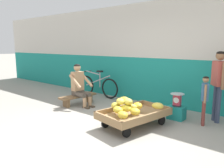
{
  "coord_description": "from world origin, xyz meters",
  "views": [
    {
      "loc": [
        2.97,
        -2.88,
        1.65
      ],
      "look_at": [
        -0.33,
        1.05,
        0.75
      ],
      "focal_mm": 35.48,
      "sensor_mm": 36.0,
      "label": 1
    }
  ],
  "objects_px": {
    "plastic_crate": "(176,113)",
    "low_bench": "(78,98)",
    "weighing_scale": "(177,100)",
    "customer_child": "(205,95)",
    "vendor_seated": "(80,85)",
    "bicycle_near_left": "(98,86)",
    "banana_cart": "(134,115)",
    "customer_adult": "(219,79)"
  },
  "relations": [
    {
      "from": "low_bench",
      "to": "customer_child",
      "type": "relative_size",
      "value": 1.09
    },
    {
      "from": "vendor_seated",
      "to": "bicycle_near_left",
      "type": "distance_m",
      "value": 1.18
    },
    {
      "from": "banana_cart",
      "to": "weighing_scale",
      "type": "bearing_deg",
      "value": 63.88
    },
    {
      "from": "low_bench",
      "to": "banana_cart",
      "type": "bearing_deg",
      "value": -10.3
    },
    {
      "from": "plastic_crate",
      "to": "vendor_seated",
      "type": "bearing_deg",
      "value": -166.97
    },
    {
      "from": "low_bench",
      "to": "bicycle_near_left",
      "type": "bearing_deg",
      "value": 104.37
    },
    {
      "from": "banana_cart",
      "to": "customer_child",
      "type": "height_order",
      "value": "customer_child"
    },
    {
      "from": "low_bench",
      "to": "customer_adult",
      "type": "distance_m",
      "value": 3.6
    },
    {
      "from": "banana_cart",
      "to": "weighing_scale",
      "type": "distance_m",
      "value": 1.11
    },
    {
      "from": "low_bench",
      "to": "customer_adult",
      "type": "bearing_deg",
      "value": 16.24
    },
    {
      "from": "banana_cart",
      "to": "vendor_seated",
      "type": "xyz_separation_m",
      "value": [
        -2.08,
        0.39,
        0.33
      ]
    },
    {
      "from": "customer_adult",
      "to": "banana_cart",
      "type": "bearing_deg",
      "value": -131.18
    },
    {
      "from": "low_bench",
      "to": "bicycle_near_left",
      "type": "relative_size",
      "value": 0.68
    },
    {
      "from": "vendor_seated",
      "to": "bicycle_near_left",
      "type": "relative_size",
      "value": 0.69
    },
    {
      "from": "vendor_seated",
      "to": "customer_adult",
      "type": "relative_size",
      "value": 0.75
    },
    {
      "from": "plastic_crate",
      "to": "customer_child",
      "type": "relative_size",
      "value": 0.35
    },
    {
      "from": "customer_adult",
      "to": "plastic_crate",
      "type": "bearing_deg",
      "value": -151.34
    },
    {
      "from": "plastic_crate",
      "to": "low_bench",
      "type": "bearing_deg",
      "value": -167.5
    },
    {
      "from": "plastic_crate",
      "to": "weighing_scale",
      "type": "bearing_deg",
      "value": -90.0
    },
    {
      "from": "plastic_crate",
      "to": "customer_child",
      "type": "height_order",
      "value": "customer_child"
    },
    {
      "from": "plastic_crate",
      "to": "customer_child",
      "type": "distance_m",
      "value": 0.76
    },
    {
      "from": "banana_cart",
      "to": "customer_child",
      "type": "xyz_separation_m",
      "value": [
        1.07,
        0.98,
        0.4
      ]
    },
    {
      "from": "weighing_scale",
      "to": "customer_child",
      "type": "height_order",
      "value": "customer_child"
    },
    {
      "from": "low_bench",
      "to": "weighing_scale",
      "type": "bearing_deg",
      "value": 12.47
    },
    {
      "from": "vendor_seated",
      "to": "customer_adult",
      "type": "height_order",
      "value": "customer_adult"
    },
    {
      "from": "low_bench",
      "to": "customer_child",
      "type": "height_order",
      "value": "customer_child"
    },
    {
      "from": "bicycle_near_left",
      "to": "customer_child",
      "type": "xyz_separation_m",
      "value": [
        3.52,
        -0.5,
        0.29
      ]
    },
    {
      "from": "bicycle_near_left",
      "to": "customer_child",
      "type": "bearing_deg",
      "value": -8.14
    },
    {
      "from": "banana_cart",
      "to": "bicycle_near_left",
      "type": "xyz_separation_m",
      "value": [
        -2.45,
        1.49,
        0.11
      ]
    },
    {
      "from": "weighing_scale",
      "to": "vendor_seated",
      "type": "bearing_deg",
      "value": -166.99
    },
    {
      "from": "vendor_seated",
      "to": "plastic_crate",
      "type": "xyz_separation_m",
      "value": [
        2.57,
        0.59,
        -0.42
      ]
    },
    {
      "from": "low_bench",
      "to": "vendor_seated",
      "type": "height_order",
      "value": "vendor_seated"
    },
    {
      "from": "banana_cart",
      "to": "bicycle_near_left",
      "type": "distance_m",
      "value": 2.87
    },
    {
      "from": "banana_cart",
      "to": "customer_child",
      "type": "bearing_deg",
      "value": 42.67
    },
    {
      "from": "low_bench",
      "to": "weighing_scale",
      "type": "xyz_separation_m",
      "value": [
        2.65,
        0.59,
        0.25
      ]
    },
    {
      "from": "banana_cart",
      "to": "weighing_scale",
      "type": "xyz_separation_m",
      "value": [
        0.48,
        0.98,
        0.21
      ]
    },
    {
      "from": "weighing_scale",
      "to": "bicycle_near_left",
      "type": "distance_m",
      "value": 2.98
    },
    {
      "from": "plastic_crate",
      "to": "customer_adult",
      "type": "height_order",
      "value": "customer_adult"
    },
    {
      "from": "banana_cart",
      "to": "bicycle_near_left",
      "type": "bearing_deg",
      "value": 148.79
    },
    {
      "from": "vendor_seated",
      "to": "plastic_crate",
      "type": "bearing_deg",
      "value": 13.03
    },
    {
      "from": "plastic_crate",
      "to": "customer_adult",
      "type": "xyz_separation_m",
      "value": [
        0.73,
        0.4,
        0.8
      ]
    },
    {
      "from": "customer_adult",
      "to": "vendor_seated",
      "type": "bearing_deg",
      "value": -163.25
    }
  ]
}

